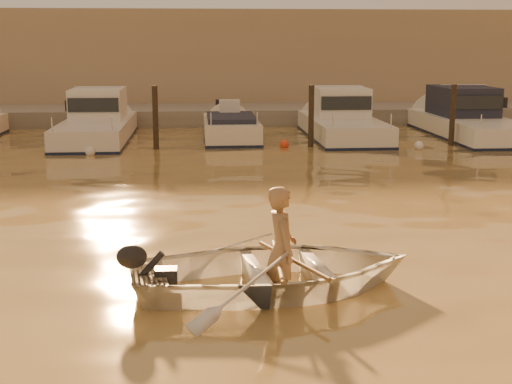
{
  "coord_description": "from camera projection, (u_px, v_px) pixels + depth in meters",
  "views": [
    {
      "loc": [
        1.1,
        -9.0,
        3.35
      ],
      "look_at": [
        2.13,
        3.28,
        0.75
      ],
      "focal_mm": 50.0,
      "sensor_mm": 36.0,
      "label": 1
    }
  ],
  "objects": [
    {
      "name": "oar_starboard",
      "position": [
        278.0,
        260.0,
        9.74
      ],
      "size": [
        0.17,
        2.1,
        0.13
      ],
      "primitive_type": "cylinder",
      "rotation": [
        1.54,
        0.0,
        -0.05
      ],
      "color": "brown",
      "rests_on": "dinghy"
    },
    {
      "name": "person",
      "position": [
        281.0,
        249.0,
        9.72
      ],
      "size": [
        0.49,
        0.69,
        1.75
      ],
      "primitive_type": "imported",
      "rotation": [
        0.0,
        0.0,
        1.69
      ],
      "color": "#946F4A",
      "rests_on": "dinghy"
    },
    {
      "name": "waterfront_building",
      "position": [
        173.0,
        62.0,
        35.21
      ],
      "size": [
        46.0,
        7.0,
        4.8
      ],
      "primitive_type": "cube",
      "color": "#9E8466",
      "rests_on": "quay"
    },
    {
      "name": "quay",
      "position": [
        171.0,
        119.0,
        30.31
      ],
      "size": [
        52.0,
        4.0,
        1.0
      ],
      "primitive_type": "cube",
      "color": "gray",
      "rests_on": "ground_plane"
    },
    {
      "name": "fender_d",
      "position": [
        284.0,
        144.0,
        23.1
      ],
      "size": [
        0.3,
        0.3,
        0.3
      ],
      "primitive_type": "sphere",
      "color": "red",
      "rests_on": "ground_plane"
    },
    {
      "name": "piling_4",
      "position": [
        452.0,
        118.0,
        23.42
      ],
      "size": [
        0.18,
        0.18,
        2.2
      ],
      "primitive_type": "cylinder",
      "color": "#2D2319",
      "rests_on": "ground_plane"
    },
    {
      "name": "fender_c",
      "position": [
        90.0,
        152.0,
        21.52
      ],
      "size": [
        0.3,
        0.3,
        0.3
      ],
      "primitive_type": "sphere",
      "color": "silver",
      "rests_on": "ground_plane"
    },
    {
      "name": "ground_plane",
      "position": [
        116.0,
        302.0,
        9.38
      ],
      "size": [
        160.0,
        160.0,
        0.0
      ],
      "primitive_type": "plane",
      "color": "olive",
      "rests_on": "ground"
    },
    {
      "name": "fender_e",
      "position": [
        419.0,
        146.0,
        22.74
      ],
      "size": [
        0.3,
        0.3,
        0.3
      ],
      "primitive_type": "sphere",
      "color": "silver",
      "rests_on": "ground_plane"
    },
    {
      "name": "piling_3",
      "position": [
        311.0,
        119.0,
        23.04
      ],
      "size": [
        0.18,
        0.18,
        2.2
      ],
      "primitive_type": "cylinder",
      "color": "#2D2319",
      "rests_on": "ground_plane"
    },
    {
      "name": "oar_port",
      "position": [
        292.0,
        260.0,
        9.78
      ],
      "size": [
        0.74,
        2.01,
        0.13
      ],
      "primitive_type": "cylinder",
      "rotation": [
        1.54,
        0.0,
        0.33
      ],
      "color": "brown",
      "rests_on": "dinghy"
    },
    {
      "name": "moored_boat_3",
      "position": [
        231.0,
        132.0,
        25.12
      ],
      "size": [
        1.85,
        5.43,
        0.95
      ],
      "primitive_type": null,
      "color": "beige",
      "rests_on": "ground_plane"
    },
    {
      "name": "outboard_motor",
      "position": [
        164.0,
        278.0,
        9.46
      ],
      "size": [
        0.94,
        0.51,
        0.7
      ],
      "primitive_type": null,
      "rotation": [
        0.0,
        0.0,
        0.12
      ],
      "color": "black",
      "rests_on": "dinghy"
    },
    {
      "name": "piling_2",
      "position": [
        156.0,
        121.0,
        22.63
      ],
      "size": [
        0.18,
        0.18,
        2.2
      ],
      "primitive_type": "cylinder",
      "color": "#2D2319",
      "rests_on": "ground_plane"
    },
    {
      "name": "moored_boat_5",
      "position": [
        469.0,
        119.0,
        25.74
      ],
      "size": [
        2.41,
        8.02,
        1.75
      ],
      "primitive_type": null,
      "color": "white",
      "rests_on": "ground_plane"
    },
    {
      "name": "dinghy",
      "position": [
        274.0,
        270.0,
        9.76
      ],
      "size": [
        4.2,
        3.23,
        0.81
      ],
      "primitive_type": "imported",
      "rotation": [
        0.0,
        0.0,
        1.69
      ],
      "color": "silver",
      "rests_on": "ground_plane"
    },
    {
      "name": "moored_boat_4",
      "position": [
        342.0,
        120.0,
        25.36
      ],
      "size": [
        2.32,
        7.12,
        1.75
      ],
      "primitive_type": null,
      "color": "silver",
      "rests_on": "ground_plane"
    },
    {
      "name": "moored_boat_2",
      "position": [
        97.0,
        122.0,
        24.66
      ],
      "size": [
        2.22,
        7.45,
        1.75
      ],
      "primitive_type": null,
      "color": "silver",
      "rests_on": "ground_plane"
    }
  ]
}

